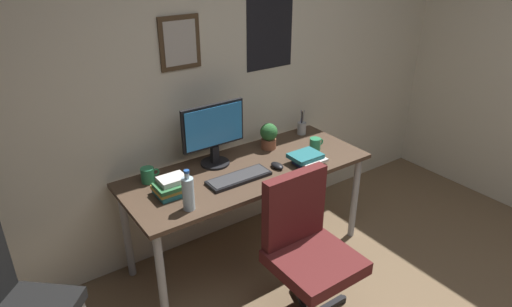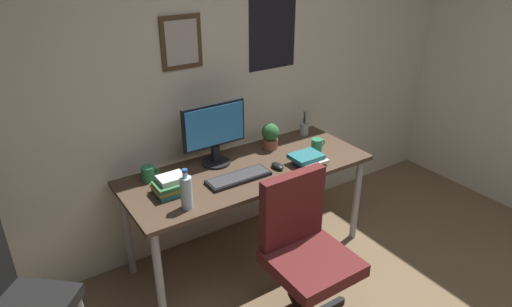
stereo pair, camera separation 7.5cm
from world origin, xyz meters
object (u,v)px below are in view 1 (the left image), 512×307
(monitor, at_px, (214,132))
(book_stack_right, at_px, (307,158))
(computer_mouse, at_px, (277,166))
(coffee_mug_near, at_px, (315,144))
(water_bottle, at_px, (188,193))
(office_chair, at_px, (306,246))
(keyboard, at_px, (239,178))
(potted_plant, at_px, (269,135))
(book_stack_left, at_px, (171,187))
(coffee_mug_far, at_px, (148,175))
(pen_cup, at_px, (302,127))

(monitor, xyz_separation_m, book_stack_right, (0.53, -0.36, -0.20))
(computer_mouse, distance_m, coffee_mug_near, 0.41)
(computer_mouse, bearing_deg, water_bottle, -171.51)
(office_chair, distance_m, keyboard, 0.63)
(monitor, relative_size, potted_plant, 2.36)
(monitor, distance_m, water_bottle, 0.59)
(computer_mouse, xyz_separation_m, potted_plant, (0.14, 0.29, 0.09))
(monitor, bearing_deg, book_stack_right, -34.57)
(water_bottle, bearing_deg, book_stack_left, 93.28)
(keyboard, height_order, water_bottle, water_bottle)
(coffee_mug_far, height_order, pen_cup, pen_cup)
(coffee_mug_near, bearing_deg, office_chair, -134.40)
(pen_cup, bearing_deg, office_chair, -128.56)
(coffee_mug_far, xyz_separation_m, pen_cup, (1.31, 0.03, 0.00))
(office_chair, xyz_separation_m, potted_plant, (0.36, 0.86, 0.30))
(coffee_mug_near, xyz_separation_m, potted_plant, (-0.26, 0.22, 0.06))
(monitor, xyz_separation_m, keyboard, (0.01, -0.28, -0.23))
(keyboard, bearing_deg, office_chair, -82.32)
(office_chair, height_order, computer_mouse, office_chair)
(office_chair, height_order, coffee_mug_near, office_chair)
(monitor, distance_m, coffee_mug_far, 0.51)
(book_stack_left, height_order, book_stack_right, book_stack_left)
(office_chair, bearing_deg, potted_plant, 67.13)
(monitor, distance_m, computer_mouse, 0.49)
(pen_cup, bearing_deg, monitor, -176.14)
(pen_cup, bearing_deg, book_stack_right, -126.23)
(monitor, bearing_deg, water_bottle, -135.27)
(keyboard, xyz_separation_m, coffee_mug_near, (0.71, 0.05, 0.03))
(coffee_mug_far, distance_m, book_stack_left, 0.23)
(computer_mouse, distance_m, potted_plant, 0.33)
(water_bottle, xyz_separation_m, book_stack_right, (0.94, 0.04, -0.07))
(computer_mouse, bearing_deg, book_stack_right, -16.84)
(keyboard, bearing_deg, potted_plant, 31.75)
(office_chair, relative_size, potted_plant, 4.87)
(water_bottle, relative_size, book_stack_right, 1.11)
(office_chair, relative_size, coffee_mug_far, 7.66)
(computer_mouse, bearing_deg, potted_plant, 63.77)
(water_bottle, xyz_separation_m, coffee_mug_far, (-0.07, 0.43, -0.06))
(water_bottle, distance_m, coffee_mug_near, 1.14)
(coffee_mug_near, bearing_deg, monitor, 162.23)
(office_chair, bearing_deg, coffee_mug_near, 45.60)
(coffee_mug_far, relative_size, book_stack_left, 0.64)
(pen_cup, bearing_deg, book_stack_left, -168.58)
(pen_cup, height_order, book_stack_right, pen_cup)
(book_stack_right, bearing_deg, computer_mouse, 163.16)
(book_stack_left, bearing_deg, water_bottle, -86.72)
(potted_plant, bearing_deg, water_bottle, -155.34)
(potted_plant, bearing_deg, coffee_mug_far, 177.95)
(coffee_mug_near, relative_size, coffee_mug_far, 0.96)
(keyboard, height_order, pen_cup, pen_cup)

